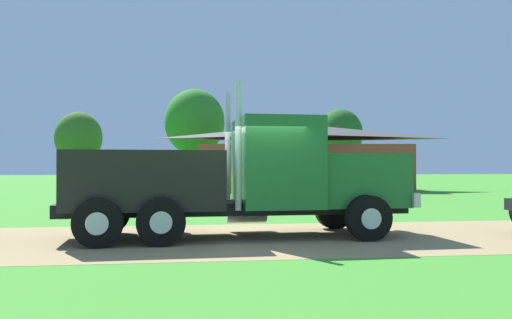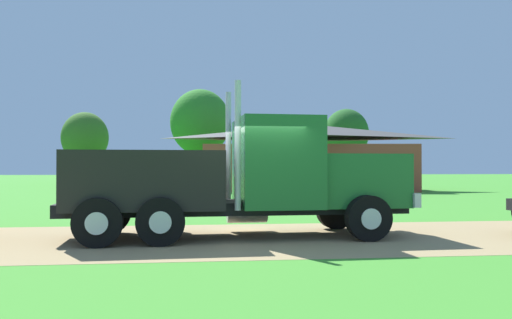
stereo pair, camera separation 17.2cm
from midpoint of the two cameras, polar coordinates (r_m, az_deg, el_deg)
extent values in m
plane|color=#3D8B2B|center=(12.28, -0.83, -8.42)|extent=(200.00, 200.00, 0.00)
cube|color=#9B8358|center=(12.28, -0.83, -8.40)|extent=(120.00, 5.82, 0.01)
cube|color=black|center=(12.43, -1.86, -5.11)|extent=(7.93, 1.88, 0.28)
cube|color=#23662D|center=(13.10, 10.86, -2.17)|extent=(2.15, 2.13, 1.24)
cube|color=silver|center=(13.53, 15.18, -3.97)|extent=(0.25, 2.25, 0.32)
cube|color=#23662D|center=(12.56, 2.53, -0.35)|extent=(1.90, 2.41, 2.07)
cube|color=#2D3D4C|center=(12.79, 6.58, 1.50)|extent=(0.12, 1.95, 0.91)
cylinder|color=silver|center=(13.32, -2.60, 1.21)|extent=(0.14, 0.14, 2.80)
cylinder|color=silver|center=(11.48, -1.52, 1.53)|extent=(0.14, 0.14, 2.80)
cylinder|color=silver|center=(13.52, -0.62, -5.68)|extent=(1.02, 0.56, 0.52)
cube|color=black|center=(12.30, -11.31, -2.14)|extent=(3.50, 2.47, 1.29)
cylinder|color=black|center=(14.21, 8.84, -5.33)|extent=(1.02, 0.34, 1.01)
cylinder|color=silver|center=(14.36, 8.64, -5.28)|extent=(0.45, 0.06, 0.45)
cylinder|color=black|center=(12.02, 12.33, -6.15)|extent=(1.02, 0.34, 1.01)
cylinder|color=silver|center=(11.87, 12.62, -6.22)|extent=(0.45, 0.06, 0.45)
cylinder|color=black|center=(13.57, -14.98, -5.52)|extent=(1.02, 0.34, 1.01)
cylinder|color=silver|center=(13.73, -14.91, -5.47)|extent=(0.45, 0.06, 0.45)
cylinder|color=black|center=(11.26, -16.16, -6.50)|extent=(1.02, 0.34, 1.01)
cylinder|color=silver|center=(11.10, -16.26, -6.58)|extent=(0.45, 0.06, 0.45)
cylinder|color=black|center=(13.51, -9.67, -5.56)|extent=(1.02, 0.34, 1.01)
cylinder|color=silver|center=(13.67, -9.66, -5.51)|extent=(0.45, 0.06, 0.45)
cylinder|color=black|center=(11.18, -9.74, -6.56)|extent=(1.02, 0.34, 1.01)
cylinder|color=silver|center=(11.02, -9.75, -6.64)|extent=(0.45, 0.06, 0.45)
cube|color=#984434|center=(37.12, 5.68, -0.91)|extent=(14.61, 7.98, 3.10)
pyramid|color=#424242|center=(37.20, 5.68, 3.01)|extent=(15.34, 8.37, 0.99)
cube|color=black|center=(33.88, 2.63, -1.69)|extent=(1.79, 0.30, 2.20)
cylinder|color=#513823|center=(51.83, -17.73, -1.10)|extent=(0.44, 0.44, 2.64)
ellipsoid|color=#376523|center=(51.90, -17.72, 2.25)|extent=(4.28, 4.28, 4.71)
cylinder|color=#513823|center=(44.73, -5.88, -0.72)|extent=(0.44, 0.44, 3.37)
ellipsoid|color=#2D7925|center=(44.89, -5.87, 3.99)|extent=(5.00, 5.00, 5.50)
cylinder|color=#513823|center=(53.54, 9.72, -0.83)|extent=(0.44, 0.44, 3.16)
ellipsoid|color=#225C21|center=(53.64, 9.71, 2.75)|extent=(4.44, 4.44, 4.88)
camera|label=1|loc=(0.09, -89.60, -0.01)|focal=37.43mm
camera|label=2|loc=(0.09, 90.40, 0.01)|focal=37.43mm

